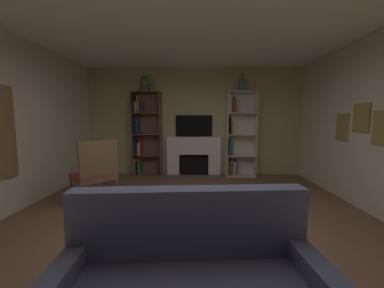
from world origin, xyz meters
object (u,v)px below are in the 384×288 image
(bookshelf_left, at_px, (144,134))
(coffee_table, at_px, (194,222))
(bookshelf_right, at_px, (237,135))
(potted_plant, at_px, (146,83))
(armchair, at_px, (95,171))
(fireplace, at_px, (194,155))
(tv, at_px, (194,126))
(vase_with_flowers, at_px, (242,85))

(bookshelf_left, height_order, coffee_table, bookshelf_left)
(bookshelf_right, xyz_separation_m, potted_plant, (-2.31, -0.03, 1.32))
(potted_plant, distance_m, armchair, 2.70)
(bookshelf_right, bearing_deg, fireplace, 179.58)
(potted_plant, xyz_separation_m, armchair, (-0.49, -1.93, -1.81))
(tv, height_order, armchair, tv)
(vase_with_flowers, relative_size, armchair, 0.40)
(bookshelf_left, distance_m, coffee_table, 3.86)
(fireplace, distance_m, armchair, 2.60)
(tv, bearing_deg, armchair, -129.50)
(armchair, bearing_deg, bookshelf_right, 35.04)
(bookshelf_left, bearing_deg, vase_with_flowers, -1.01)
(fireplace, distance_m, tv, 0.76)
(bookshelf_left, xyz_separation_m, coffee_table, (1.37, -3.54, -0.72))
(fireplace, relative_size, coffee_table, 2.11)
(armchair, relative_size, coffee_table, 1.57)
(tv, height_order, potted_plant, potted_plant)
(tv, bearing_deg, vase_with_flowers, -5.70)
(potted_plant, bearing_deg, tv, 5.68)
(tv, relative_size, bookshelf_right, 0.44)
(armchair, bearing_deg, fireplace, 49.37)
(bookshelf_right, relative_size, potted_plant, 5.59)
(bookshelf_right, xyz_separation_m, coffee_table, (-1.04, -3.53, -0.68))
(vase_with_flowers, bearing_deg, potted_plant, 179.99)
(coffee_table, bearing_deg, bookshelf_right, 73.62)
(fireplace, height_order, coffee_table, fireplace)
(fireplace, height_order, potted_plant, potted_plant)
(fireplace, xyz_separation_m, coffee_table, (0.07, -3.54, -0.16))
(vase_with_flowers, xyz_separation_m, armchair, (-2.90, -1.93, -1.75))
(fireplace, height_order, vase_with_flowers, vase_with_flowers)
(potted_plant, bearing_deg, bookshelf_right, 0.78)
(armchair, bearing_deg, tv, 50.50)
(vase_with_flowers, bearing_deg, fireplace, 178.11)
(bookshelf_left, distance_m, armchair, 2.09)
(bookshelf_left, distance_m, vase_with_flowers, 2.78)
(coffee_table, bearing_deg, fireplace, 91.17)
(tv, xyz_separation_m, coffee_table, (0.07, -3.62, -0.92))
(fireplace, distance_m, potted_plant, 2.20)
(vase_with_flowers, bearing_deg, bookshelf_right, 161.77)
(fireplace, bearing_deg, bookshelf_left, 179.81)
(bookshelf_right, bearing_deg, bookshelf_left, 179.70)
(bookshelf_left, bearing_deg, fireplace, -0.19)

